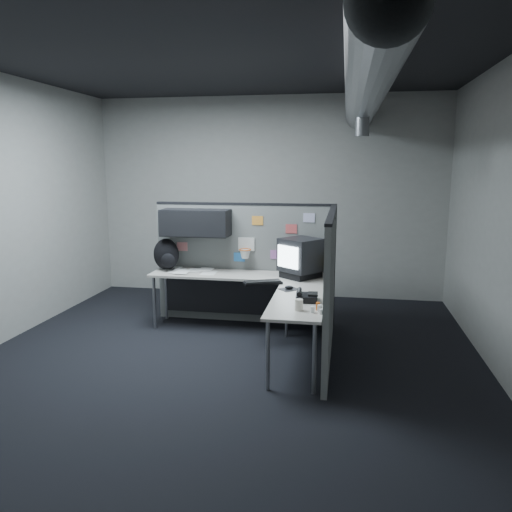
% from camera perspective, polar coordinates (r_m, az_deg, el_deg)
% --- Properties ---
extents(room, '(5.62, 5.62, 3.22)m').
position_cam_1_polar(room, '(5.25, 2.72, 10.01)').
color(room, black).
rests_on(room, ground).
extents(partition_back, '(2.44, 0.42, 1.63)m').
position_cam_1_polar(partition_back, '(6.71, -2.86, 0.67)').
color(partition_back, slate).
rests_on(partition_back, ground).
extents(partition_right, '(0.07, 2.23, 1.63)m').
position_cam_1_polar(partition_right, '(5.58, 8.45, -3.31)').
color(partition_right, slate).
rests_on(partition_right, ground).
extents(desk, '(2.31, 2.11, 0.73)m').
position_cam_1_polar(desk, '(6.20, -0.32, -3.77)').
color(desk, '#B8B1A6').
rests_on(desk, ground).
extents(monitor, '(0.61, 0.61, 0.50)m').
position_cam_1_polar(monitor, '(6.26, 5.14, -0.16)').
color(monitor, black).
rests_on(monitor, desk).
extents(keyboard, '(0.48, 0.33, 0.04)m').
position_cam_1_polar(keyboard, '(5.94, 0.77, -3.03)').
color(keyboard, black).
rests_on(keyboard, desk).
extents(mouse, '(0.26, 0.26, 0.04)m').
position_cam_1_polar(mouse, '(5.70, 3.80, -3.69)').
color(mouse, black).
rests_on(mouse, desk).
extents(phone, '(0.24, 0.26, 0.12)m').
position_cam_1_polar(phone, '(5.24, 5.75, -4.65)').
color(phone, black).
rests_on(phone, desk).
extents(bottles, '(0.13, 0.17, 0.08)m').
position_cam_1_polar(bottles, '(4.88, 7.06, -5.97)').
color(bottles, silver).
rests_on(bottles, desk).
extents(cup, '(0.09, 0.09, 0.11)m').
position_cam_1_polar(cup, '(4.90, 4.92, -5.58)').
color(cup, beige).
rests_on(cup, desk).
extents(papers, '(0.73, 0.48, 0.02)m').
position_cam_1_polar(papers, '(6.70, -7.52, -1.67)').
color(papers, white).
rests_on(papers, desk).
extents(backpack, '(0.39, 0.35, 0.43)m').
position_cam_1_polar(backpack, '(6.79, -10.20, 0.13)').
color(backpack, black).
rests_on(backpack, desk).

